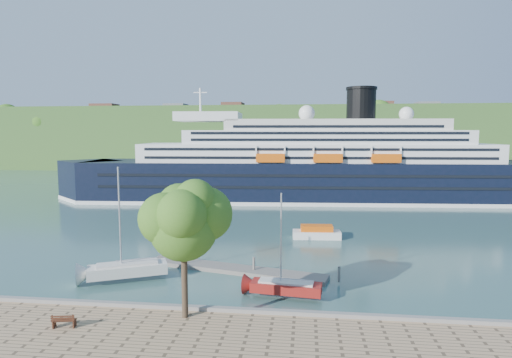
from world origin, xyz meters
The scene contains 10 objects.
ground centered at (0.00, 0.00, 0.00)m, with size 400.00×400.00×0.00m, color #2E5350.
far_hillside centered at (0.00, 145.00, 12.00)m, with size 400.00×50.00×24.00m, color #315923.
quay_coping centered at (0.00, -0.20, 1.15)m, with size 220.00×0.50×0.30m, color slate.
cruise_ship centered at (8.40, 59.45, 11.83)m, with size 105.32×15.34×23.65m, color black, non-canonical shape.
park_bench centered at (-8.08, -4.09, 1.53)m, with size 1.65×0.68×1.06m, color #472314, non-canonical shape.
promenade_tree centered at (-0.26, -1.50, 6.47)m, with size 6.61×6.61×10.95m, color #2C5E18, non-canonical shape.
floating_pontoon centered at (1.09, 12.01, 0.22)m, with size 19.49×2.38×0.43m, color slate, non-canonical shape.
sailboat_white_near centered at (-8.76, 8.07, 5.31)m, with size 8.23×2.28×10.62m, color silver, non-canonical shape.
sailboat_red centered at (6.76, 5.56, 4.40)m, with size 6.82×1.89×8.81m, color maroon, non-canonical shape.
tender_launch centered at (9.92, 27.06, 0.90)m, with size 6.54×2.24×1.81m, color #DA560C, non-canonical shape.
Camera 1 is at (8.34, -30.55, 14.40)m, focal length 30.00 mm.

